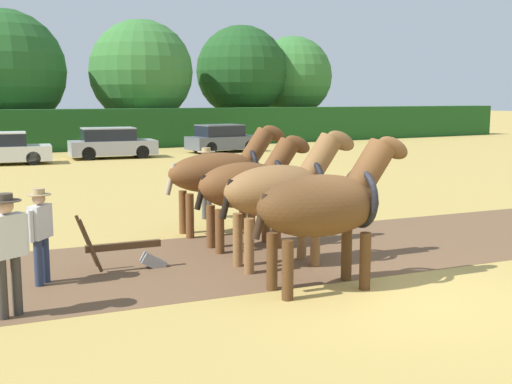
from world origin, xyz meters
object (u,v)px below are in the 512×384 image
(draft_horse_trail_right, at_px, (222,172))
(farmer_beside_team, at_px, (206,177))
(draft_horse_lead_left, at_px, (326,204))
(farmer_onlooker_left, at_px, (7,245))
(tree_center, at_px, (3,71))
(tree_far_right, at_px, (293,76))
(parked_car_center_left, at_px, (112,143))
(parked_car_left, at_px, (0,149))
(tree_center_right, at_px, (141,72))
(draft_horse_lead_right, at_px, (283,190))
(draft_horse_trail_left, at_px, (249,184))
(tree_right, at_px, (241,71))
(farmer_at_plow, at_px, (40,230))
(plow, at_px, (131,253))
(parked_car_center, at_px, (222,139))

(draft_horse_trail_right, distance_m, farmer_beside_team, 1.85)
(farmer_beside_team, bearing_deg, draft_horse_lead_left, -43.28)
(farmer_onlooker_left, bearing_deg, tree_center, 147.44)
(tree_far_right, relative_size, parked_car_center_left, 1.72)
(draft_horse_lead_left, xyz_separation_m, farmer_onlooker_left, (-4.63, 1.09, -0.35))
(farmer_beside_team, bearing_deg, parked_car_left, 154.01)
(tree_center_right, distance_m, parked_car_center_left, 11.28)
(draft_horse_lead_left, height_order, draft_horse_lead_right, draft_horse_lead_right)
(draft_horse_trail_left, xyz_separation_m, parked_car_left, (-1.96, 20.08, -0.59))
(draft_horse_lead_right, height_order, farmer_beside_team, draft_horse_lead_right)
(tree_center_right, height_order, draft_horse_trail_left, tree_center_right)
(farmer_beside_team, height_order, parked_car_center_left, farmer_beside_team)
(tree_far_right, distance_m, parked_car_center_left, 20.49)
(tree_right, relative_size, farmer_at_plow, 5.17)
(farmer_beside_team, bearing_deg, tree_right, 115.22)
(plow, bearing_deg, farmer_at_plow, -168.32)
(draft_horse_trail_right, bearing_deg, parked_car_center_left, 86.55)
(tree_center_right, distance_m, draft_horse_lead_left, 34.45)
(draft_horse_lead_right, bearing_deg, parked_car_left, 101.08)
(draft_horse_trail_left, distance_m, parked_car_center, 23.47)
(draft_horse_trail_right, xyz_separation_m, plow, (-2.87, -2.07, -1.08))
(farmer_onlooker_left, bearing_deg, tree_far_right, 117.71)
(draft_horse_lead_left, bearing_deg, farmer_beside_team, 87.84)
(draft_horse_lead_right, relative_size, farmer_at_plow, 1.73)
(draft_horse_trail_left, relative_size, draft_horse_trail_right, 0.88)
(farmer_onlooker_left, bearing_deg, parked_car_left, 148.24)
(farmer_at_plow, height_order, parked_car_left, farmer_at_plow)
(tree_far_right, distance_m, parked_car_left, 25.54)
(draft_horse_lead_left, bearing_deg, parked_car_left, 100.33)
(draft_horse_trail_left, xyz_separation_m, farmer_onlooker_left, (-4.97, -2.06, -0.28))
(draft_horse_trail_left, bearing_deg, plow, -163.17)
(tree_far_right, xyz_separation_m, farmer_beside_team, (-20.29, -27.38, -3.62))
(farmer_at_plow, xyz_separation_m, parked_car_center, (14.29, 21.85, -0.17))
(draft_horse_lead_left, xyz_separation_m, draft_horse_trail_right, (0.53, 4.72, 0.01))
(tree_center, height_order, parked_car_center, tree_center)
(plow, bearing_deg, parked_car_left, 94.32)
(tree_center, relative_size, draft_horse_trail_left, 3.23)
(draft_horse_lead_right, distance_m, farmer_at_plow, 4.22)
(draft_horse_lead_left, distance_m, parked_car_center, 26.49)
(tree_right, xyz_separation_m, farmer_at_plow, (-20.61, -31.21, -4.05))
(draft_horse_trail_right, height_order, parked_car_left, draft_horse_trail_right)
(tree_center, relative_size, farmer_at_plow, 5.28)
(draft_horse_lead_left, bearing_deg, tree_center_right, 81.43)
(parked_car_center, bearing_deg, draft_horse_lead_right, -117.38)
(farmer_onlooker_left, xyz_separation_m, parked_car_center, (15.01, 23.27, -0.28))
(draft_horse_lead_right, height_order, parked_car_center_left, draft_horse_lead_right)
(plow, xyz_separation_m, parked_car_center, (12.73, 21.71, 0.44))
(farmer_beside_team, relative_size, parked_car_left, 0.39)
(parked_car_center_left, bearing_deg, tree_far_right, 37.29)
(draft_horse_lead_right, xyz_separation_m, parked_car_center, (10.21, 22.79, -0.66))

